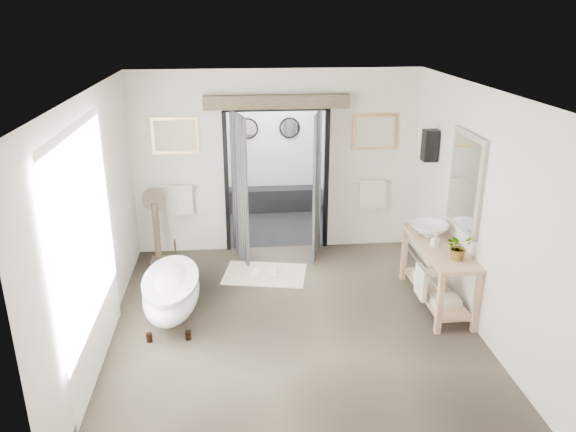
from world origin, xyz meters
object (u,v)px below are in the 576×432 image
object	(u,v)px
rug	(265,274)
clawfoot_tub	(171,291)
vanity	(437,269)
basin	(429,230)

from	to	relation	value
rug	clawfoot_tub	bearing A→B (deg)	-138.16
vanity	rug	world-z (taller)	vanity
clawfoot_tub	basin	world-z (taller)	basin
basin	clawfoot_tub	bearing A→B (deg)	-171.80
clawfoot_tub	vanity	bearing A→B (deg)	0.47
clawfoot_tub	basin	distance (m)	3.49
vanity	basin	distance (m)	0.54
vanity	basin	bearing A→B (deg)	95.30
rug	basin	xyz separation A→B (m)	(2.18, -0.77, 0.93)
clawfoot_tub	vanity	distance (m)	3.46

